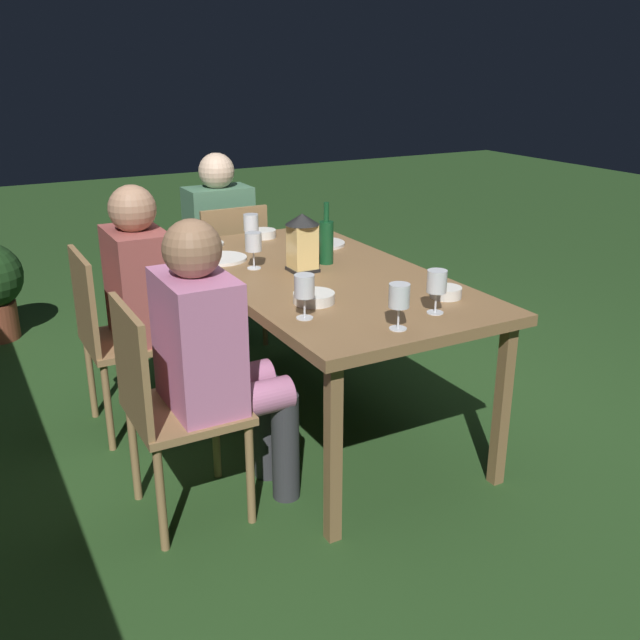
{
  "coord_description": "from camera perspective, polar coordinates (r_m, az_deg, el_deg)",
  "views": [
    {
      "loc": [
        -2.71,
        1.48,
        1.67
      ],
      "look_at": [
        0.0,
        0.0,
        0.53
      ],
      "focal_mm": 40.05,
      "sensor_mm": 36.0,
      "label": 1
    }
  ],
  "objects": [
    {
      "name": "green_bottle_on_table",
      "position": [
        3.35,
        0.5,
        6.35
      ],
      "size": [
        0.07,
        0.07,
        0.29
      ],
      "color": "#144723",
      "rests_on": "dining_table"
    },
    {
      "name": "bowl_salad",
      "position": [
        3.89,
        -4.6,
        6.92
      ],
      "size": [
        0.14,
        0.14,
        0.04
      ],
      "color": "silver",
      "rests_on": "dining_table"
    },
    {
      "name": "bowl_bread",
      "position": [
        2.83,
        -0.49,
        1.83
      ],
      "size": [
        0.17,
        0.17,
        0.04
      ],
      "color": "silver",
      "rests_on": "dining_table"
    },
    {
      "name": "plate_a",
      "position": [
        3.75,
        -9.28,
        5.99
      ],
      "size": [
        0.21,
        0.21,
        0.01
      ],
      "primitive_type": "cylinder",
      "color": "silver",
      "rests_on": "dining_table"
    },
    {
      "name": "wine_glass_c",
      "position": [
        2.53,
        6.34,
        1.76
      ],
      "size": [
        0.08,
        0.08,
        0.17
      ],
      "color": "silver",
      "rests_on": "dining_table"
    },
    {
      "name": "wine_glass_b",
      "position": [
        3.28,
        -5.35,
        6.09
      ],
      "size": [
        0.08,
        0.08,
        0.17
      ],
      "color": "silver",
      "rests_on": "dining_table"
    },
    {
      "name": "person_in_pink",
      "position": [
        2.66,
        -8.35,
        -2.69
      ],
      "size": [
        0.38,
        0.47,
        1.15
      ],
      "color": "#C675A3",
      "rests_on": "ground"
    },
    {
      "name": "dining_table",
      "position": [
        3.24,
        -0.0,
        2.82
      ],
      "size": [
        1.76,
        0.92,
        0.75
      ],
      "color": "olive",
      "rests_on": "ground"
    },
    {
      "name": "wine_glass_e",
      "position": [
        2.71,
        9.31,
        2.89
      ],
      "size": [
        0.08,
        0.08,
        0.17
      ],
      "color": "silver",
      "rests_on": "dining_table"
    },
    {
      "name": "bowl_olives",
      "position": [
        2.93,
        10.03,
        2.23
      ],
      "size": [
        0.13,
        0.13,
        0.04
      ],
      "color": "silver",
      "rests_on": "dining_table"
    },
    {
      "name": "chair_side_right_b",
      "position": [
        3.39,
        -16.09,
        -0.99
      ],
      "size": [
        0.42,
        0.4,
        0.87
      ],
      "color": "#937047",
      "rests_on": "ground"
    },
    {
      "name": "lantern_centerpiece",
      "position": [
        3.22,
        -1.42,
        6.46
      ],
      "size": [
        0.15,
        0.15,
        0.27
      ],
      "color": "black",
      "rests_on": "dining_table"
    },
    {
      "name": "wine_glass_d",
      "position": [
        3.67,
        -5.54,
        7.62
      ],
      "size": [
        0.08,
        0.08,
        0.17
      ],
      "color": "silver",
      "rests_on": "dining_table"
    },
    {
      "name": "person_in_green",
      "position": [
        4.42,
        -8.31,
        6.58
      ],
      "size": [
        0.48,
        0.38,
        1.15
      ],
      "color": "#4C7A5B",
      "rests_on": "ground"
    },
    {
      "name": "chair_side_right_a",
      "position": [
        2.67,
        -12.13,
        -6.44
      ],
      "size": [
        0.42,
        0.4,
        0.87
      ],
      "color": "#937047",
      "rests_on": "ground"
    },
    {
      "name": "plate_c",
      "position": [
        3.72,
        -0.0,
        6.12
      ],
      "size": [
        0.26,
        0.26,
        0.01
      ],
      "primitive_type": "cylinder",
      "color": "white",
      "rests_on": "dining_table"
    },
    {
      "name": "wine_glass_a",
      "position": [
        2.62,
        -1.26,
        2.55
      ],
      "size": [
        0.08,
        0.08,
        0.17
      ],
      "color": "silver",
      "rests_on": "dining_table"
    },
    {
      "name": "person_in_rust",
      "position": [
        3.38,
        -13.13,
        1.97
      ],
      "size": [
        0.38,
        0.47,
        1.15
      ],
      "color": "#9E4C47",
      "rests_on": "ground"
    },
    {
      "name": "ground_plane",
      "position": [
        3.51,
        -0.0,
        -8.09
      ],
      "size": [
        16.0,
        16.0,
        0.0
      ],
      "primitive_type": "plane",
      "color": "#26471E"
    },
    {
      "name": "chair_head_far",
      "position": [
        4.28,
        -7.27,
        4.09
      ],
      "size": [
        0.4,
        0.42,
        0.87
      ],
      "color": "#937047",
      "rests_on": "ground"
    },
    {
      "name": "plate_b",
      "position": [
        3.47,
        -7.86,
        4.88
      ],
      "size": [
        0.24,
        0.24,
        0.01
      ],
      "primitive_type": "cylinder",
      "color": "white",
      "rests_on": "dining_table"
    }
  ]
}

